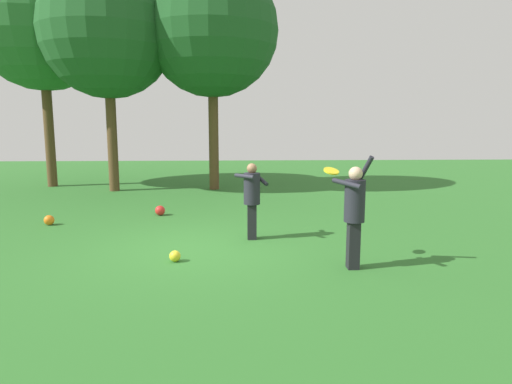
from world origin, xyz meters
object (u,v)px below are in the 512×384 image
ball_yellow (175,256)px  tree_center (212,30)px  ball_orange (49,220)px  ball_red (160,210)px  person_catcher (252,195)px  frisbee (331,171)px  tree_left (107,31)px  person_thrower (354,208)px  tree_far_left (41,21)px

ball_yellow → tree_center: 10.24m
ball_orange → ball_red: size_ratio=0.92×
person_catcher → frisbee: 2.13m
person_catcher → tree_left: (-4.66, 6.92, 4.50)m
person_thrower → tree_left: 11.77m
ball_yellow → tree_left: bearing=111.1°
person_catcher → tree_left: tree_left is taller
person_catcher → ball_red: person_catcher is taller
person_thrower → ball_yellow: person_thrower is taller
person_thrower → frisbee: size_ratio=5.38×
ball_orange → ball_yellow: size_ratio=1.20×
ball_red → tree_center: size_ratio=0.03×
person_catcher → tree_far_left: bearing=-178.9°
person_thrower → person_catcher: bearing=5.9°
ball_orange → ball_yellow: 4.51m
frisbee → ball_orange: bearing=153.7°
ball_yellow → tree_center: (0.27, 8.67, 5.45)m
person_catcher → ball_yellow: 2.23m
person_thrower → tree_left: size_ratio=0.25×
ball_orange → ball_red: ball_red is taller
person_thrower → person_catcher: size_ratio=1.19×
person_catcher → ball_red: size_ratio=6.13×
ball_orange → tree_far_left: tree_far_left is taller
ball_red → frisbee: bearing=-48.0°
tree_far_left → tree_center: bearing=-9.2°
ball_yellow → tree_far_left: (-5.91, 9.67, 5.92)m
person_catcher → tree_far_left: tree_far_left is taller
tree_left → tree_center: 3.54m
ball_orange → tree_far_left: (-2.54, 6.67, 5.90)m
person_thrower → ball_red: size_ratio=7.30×
tree_left → tree_center: tree_center is taller
person_catcher → tree_far_left: size_ratio=0.19×
person_thrower → ball_yellow: size_ratio=9.50×
frisbee → tree_far_left: bearing=131.7°
ball_yellow → tree_left: 10.50m
person_thrower → ball_orange: (-6.40, 3.48, -0.91)m
tree_center → tree_far_left: size_ratio=0.92×
ball_red → tree_center: (1.20, 4.64, 5.42)m
tree_left → person_catcher: bearing=-56.0°
frisbee → tree_left: 11.05m
person_thrower → ball_red: person_thrower is taller
person_thrower → tree_center: size_ratio=0.24×
ball_orange → ball_red: bearing=22.8°
person_thrower → ball_orange: 7.35m
frisbee → ball_red: frisbee is taller
person_catcher → ball_yellow: (-1.40, -1.51, -0.84)m
frisbee → tree_center: bearing=105.8°
person_thrower → ball_yellow: 3.21m
frisbee → ball_yellow: 3.11m
person_thrower → ball_orange: person_thrower is taller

